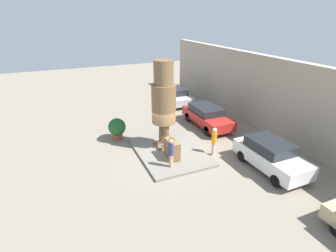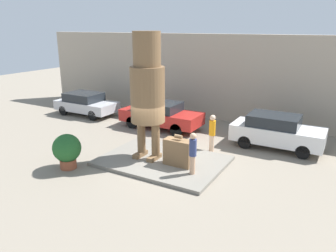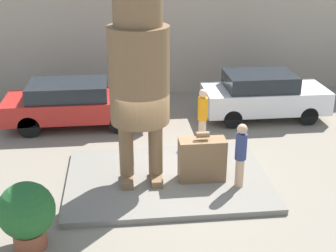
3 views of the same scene
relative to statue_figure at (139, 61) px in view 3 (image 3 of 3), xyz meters
The scene contains 10 objects.
ground_plane 3.33m from the statue_figure, ahead, with size 60.00×60.00×0.00m, color gray.
pedestal 3.26m from the statue_figure, ahead, with size 5.19×3.76×0.15m.
building_backdrop 7.87m from the statue_figure, 85.08° to the left, with size 28.00×0.60×5.21m.
statue_figure is the anchor object (origin of this frame).
giant_suitcase 2.99m from the statue_figure, ahead, with size 1.19×0.52×1.32m.
tourist 3.31m from the statue_figure, 13.83° to the right, with size 0.28×0.28×1.67m.
parked_car_red 5.32m from the statue_figure, 114.84° to the left, with size 4.67×1.88×1.52m.
parked_car_white 6.69m from the statue_figure, 44.01° to the left, with size 4.23×1.86×1.62m.
planter_pot 4.18m from the statue_figure, 135.70° to the right, with size 1.16×1.16×1.47m.
worker_hivis 3.84m from the statue_figure, 49.76° to the left, with size 0.30×0.30×1.77m.
Camera 3 is at (-1.16, -10.71, 5.98)m, focal length 50.00 mm.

